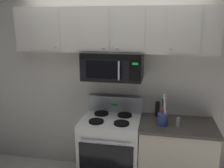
% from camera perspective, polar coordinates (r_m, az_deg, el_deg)
% --- Properties ---
extents(back_wall, '(5.20, 0.10, 2.70)m').
position_cam_1_polar(back_wall, '(3.42, 0.97, 1.20)').
color(back_wall, silver).
rests_on(back_wall, ground_plane).
extents(stove_range, '(0.76, 0.69, 1.12)m').
position_cam_1_polar(stove_range, '(3.40, -0.22, -14.86)').
color(stove_range, white).
rests_on(stove_range, ground_plane).
extents(over_range_microwave, '(0.76, 0.43, 0.35)m').
position_cam_1_polar(over_range_microwave, '(3.13, 0.17, 4.22)').
color(over_range_microwave, black).
extents(upper_cabinets, '(2.50, 0.36, 0.55)m').
position_cam_1_polar(upper_cabinets, '(3.12, 0.30, 12.49)').
color(upper_cabinets, '#BCB7AD').
extents(counter_segment, '(0.93, 0.65, 0.90)m').
position_cam_1_polar(counter_segment, '(3.37, 14.53, -15.95)').
color(counter_segment, beige).
rests_on(counter_segment, ground_plane).
extents(utensil_crock_blue, '(0.13, 0.13, 0.40)m').
position_cam_1_polar(utensil_crock_blue, '(3.05, 11.77, -7.51)').
color(utensil_crock_blue, '#384C9E').
rests_on(utensil_crock_blue, counter_segment).
extents(salt_shaker, '(0.05, 0.05, 0.10)m').
position_cam_1_polar(salt_shaker, '(3.09, 15.15, -8.53)').
color(salt_shaker, white).
rests_on(salt_shaker, counter_segment).
extents(pepper_mill, '(0.06, 0.06, 0.20)m').
position_cam_1_polar(pepper_mill, '(3.31, 10.50, -5.73)').
color(pepper_mill, black).
rests_on(pepper_mill, counter_segment).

